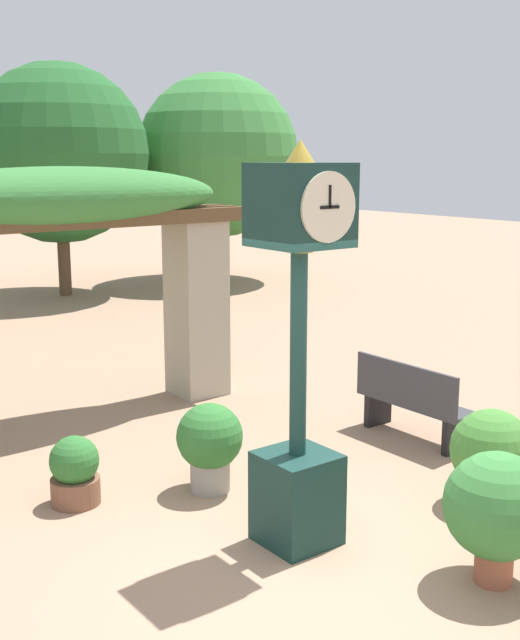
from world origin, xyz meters
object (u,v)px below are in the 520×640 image
Objects in this scene: pedestal_clock at (298,350)px; potted_plant_near_left at (491,454)px; park_bench at (412,402)px; potted_plant_far_right at (75,471)px; potted_plant_far_left at (210,442)px; potted_plant_near_right at (497,508)px.

potted_plant_near_left is at bearing -15.47° from pedestal_clock.
pedestal_clock reaches higher than potted_plant_near_left.
pedestal_clock is 3.61× the size of potted_plant_near_left.
pedestal_clock reaches higher than park_bench.
potted_plant_far_right is at bearing 79.69° from park_bench.
potted_plant_near_left is at bearing 155.48° from park_bench.
potted_plant_far_left is 2.59m from park_bench.
pedestal_clock is at bearing -57.38° from potted_plant_far_right.
potted_plant_near_left is 1.78m from park_bench.
park_bench is (0.74, 1.62, -0.06)m from potted_plant_near_left.
potted_plant_near_right is 3.09m from park_bench.
potted_plant_near_left is at bearing -37.51° from potted_plant_far_right.
potted_plant_near_left reaches higher than potted_plant_far_right.
potted_plant_far_left is (-0.75, 2.67, -0.11)m from potted_plant_near_right.
potted_plant_far_right is at bearing 122.62° from pedestal_clock.
potted_plant_near_left is 1.40m from potted_plant_near_right.
potted_plant_far_left reaches higher than potted_plant_far_right.
park_bench is at bearing -4.01° from potted_plant_far_left.
potted_plant_far_right is at bearing 156.50° from potted_plant_far_left.
pedestal_clock reaches higher than potted_plant_near_right.
potted_plant_near_left reaches higher than potted_plant_far_left.
potted_plant_near_right reaches higher than potted_plant_far_right.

